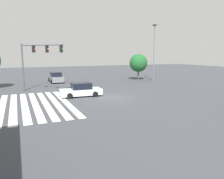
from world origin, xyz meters
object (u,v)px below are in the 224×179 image
Objects in this scene: traffic_signal_mast at (36,56)px; street_light_pole_b at (154,48)px; car_1 at (81,90)px; car_2 at (56,78)px; tree_corner_b at (138,63)px.

street_light_pole_b is (-3.83, 19.80, 1.19)m from traffic_signal_mast.
car_1 is 0.48× the size of street_light_pole_b.
traffic_signal_mast is at bearing -79.05° from street_light_pole_b.
traffic_signal_mast is 0.62× the size of street_light_pole_b.
car_2 reaches higher than car_1.
traffic_signal_mast is 20.20m from street_light_pole_b.
traffic_signal_mast is at bearing -71.04° from tree_corner_b.
street_light_pole_b reaches higher than traffic_signal_mast.
tree_corner_b is (-2.40, -1.65, -2.60)m from street_light_pole_b.
car_1 is 13.89m from car_2.
traffic_signal_mast is 1.26× the size of car_2.
car_2 is 17.58m from street_light_pole_b.
traffic_signal_mast is 19.24m from tree_corner_b.
street_light_pole_b is (5.13, 16.08, 4.91)m from car_2.
car_1 is at bearing -51.40° from tree_corner_b.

